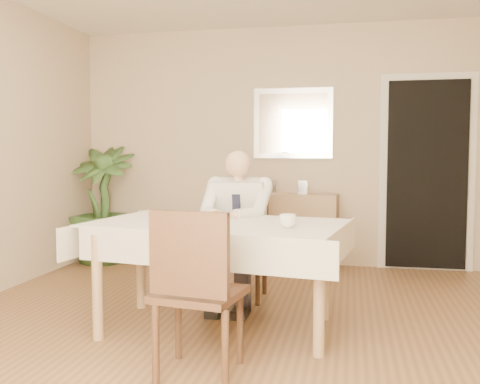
% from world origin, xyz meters
% --- Properties ---
extents(room, '(5.00, 5.02, 2.60)m').
position_xyz_m(room, '(0.00, 0.00, 1.30)').
color(room, brown).
rests_on(room, ground).
extents(doorway, '(0.96, 0.07, 2.10)m').
position_xyz_m(doorway, '(1.55, 2.46, 1.00)').
color(doorway, white).
rests_on(doorway, ground).
extents(mirror, '(0.86, 0.04, 0.76)m').
position_xyz_m(mirror, '(0.15, 2.47, 1.55)').
color(mirror, silver).
rests_on(mirror, room).
extents(dining_table, '(1.87, 1.28, 0.75)m').
position_xyz_m(dining_table, '(-0.12, 0.18, 0.67)').
color(dining_table, olive).
rests_on(dining_table, ground).
extents(chair_far, '(0.44, 0.45, 0.86)m').
position_xyz_m(chair_far, '(-0.12, 1.05, 0.48)').
color(chair_far, '#422915').
rests_on(chair_far, ground).
extents(chair_near, '(0.50, 0.51, 0.93)m').
position_xyz_m(chair_near, '(-0.04, -0.66, 0.53)').
color(chair_near, '#422915').
rests_on(chair_near, ground).
extents(seated_man, '(0.48, 0.72, 1.24)m').
position_xyz_m(seated_man, '(-0.12, 0.77, 0.69)').
color(seated_man, white).
rests_on(seated_man, ground).
extents(plate, '(0.26, 0.26, 0.02)m').
position_xyz_m(plate, '(-0.16, 0.35, 0.76)').
color(plate, white).
rests_on(plate, dining_table).
extents(food, '(0.14, 0.14, 0.06)m').
position_xyz_m(food, '(-0.16, 0.35, 0.78)').
color(food, brown).
rests_on(food, dining_table).
extents(knife, '(0.01, 0.13, 0.01)m').
position_xyz_m(knife, '(-0.12, 0.29, 0.78)').
color(knife, silver).
rests_on(knife, dining_table).
extents(fork, '(0.01, 0.13, 0.01)m').
position_xyz_m(fork, '(-0.20, 0.29, 0.78)').
color(fork, silver).
rests_on(fork, dining_table).
extents(coffee_mug, '(0.14, 0.14, 0.09)m').
position_xyz_m(coffee_mug, '(0.38, 0.00, 0.80)').
color(coffee_mug, white).
rests_on(coffee_mug, dining_table).
extents(sideboard, '(1.01, 0.39, 0.79)m').
position_xyz_m(sideboard, '(0.15, 2.32, 0.40)').
color(sideboard, olive).
rests_on(sideboard, ground).
extents(photo_frame_left, '(0.10, 0.02, 0.14)m').
position_xyz_m(photo_frame_left, '(-0.28, 2.35, 0.86)').
color(photo_frame_left, silver).
rests_on(photo_frame_left, sideboard).
extents(photo_frame_center, '(0.10, 0.02, 0.14)m').
position_xyz_m(photo_frame_center, '(-0.07, 2.36, 0.86)').
color(photo_frame_center, silver).
rests_on(photo_frame_center, sideboard).
extents(photo_frame_right, '(0.10, 0.02, 0.14)m').
position_xyz_m(photo_frame_right, '(0.27, 2.36, 0.86)').
color(photo_frame_right, silver).
rests_on(photo_frame_right, sideboard).
extents(potted_palm, '(0.75, 0.75, 1.30)m').
position_xyz_m(potted_palm, '(-1.95, 2.15, 0.65)').
color(potted_palm, '#2F5122').
rests_on(potted_palm, ground).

